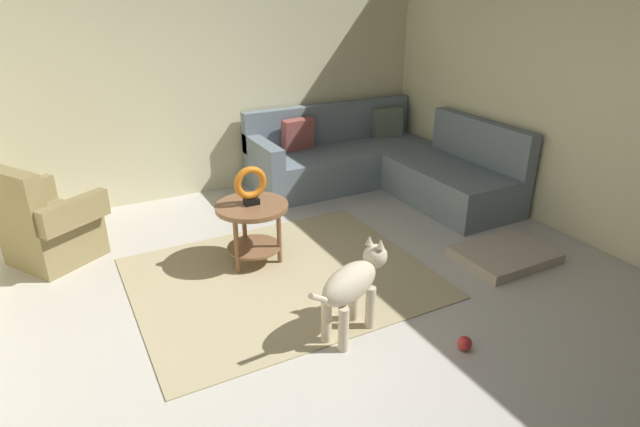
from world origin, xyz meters
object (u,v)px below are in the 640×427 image
object	(u,v)px
side_table	(252,218)
dog	(353,284)
torus_sculpture	(251,185)
sectional_couch	(380,165)
dog_toy_ball	(465,343)
dog_bed_mat	(504,255)
armchair	(46,227)

from	to	relation	value
side_table	dog	world-z (taller)	dog
side_table	torus_sculpture	size ratio (longest dim) A/B	1.84
sectional_couch	dog_toy_ball	bearing A→B (deg)	-113.04
side_table	sectional_couch	bearing A→B (deg)	26.80
dog_bed_mat	dog_toy_ball	xyz separation A→B (m)	(-1.15, -0.77, 0.00)
torus_sculpture	dog_toy_ball	bearing A→B (deg)	-65.83
sectional_couch	armchair	bearing A→B (deg)	-177.86
dog_bed_mat	dog_toy_ball	distance (m)	1.38
dog_bed_mat	dog	xyz separation A→B (m)	(-1.69, -0.26, 0.33)
sectional_couch	torus_sculpture	size ratio (longest dim) A/B	6.90
side_table	dog_bed_mat	size ratio (longest dim) A/B	0.75
sectional_couch	side_table	distance (m)	2.17
dog	dog_toy_ball	bearing A→B (deg)	23.26
dog_bed_mat	torus_sculpture	bearing A→B (deg)	153.35
torus_sculpture	dog_bed_mat	bearing A→B (deg)	-26.65
sectional_couch	dog_bed_mat	distance (m)	1.96
sectional_couch	dog_toy_ball	distance (m)	2.95
dog_toy_ball	dog	bearing A→B (deg)	136.88
torus_sculpture	dog	bearing A→B (deg)	-79.29
side_table	dog_toy_ball	distance (m)	1.94
armchair	dog_bed_mat	size ratio (longest dim) A/B	1.25
sectional_couch	torus_sculpture	xyz separation A→B (m)	(-1.93, -0.98, 0.42)
sectional_couch	dog_toy_ball	xyz separation A→B (m)	(-1.15, -2.71, -0.24)
armchair	side_table	distance (m)	1.74
armchair	side_table	bearing A→B (deg)	28.46
sectional_couch	dog_bed_mat	world-z (taller)	sectional_couch
torus_sculpture	dog_toy_ball	distance (m)	2.01
side_table	torus_sculpture	world-z (taller)	torus_sculpture
sectional_couch	torus_sculpture	distance (m)	2.20
torus_sculpture	dog	xyz separation A→B (m)	(0.23, -1.22, -0.33)
dog_bed_mat	dog_toy_ball	world-z (taller)	dog_toy_ball
sectional_couch	armchair	world-z (taller)	same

